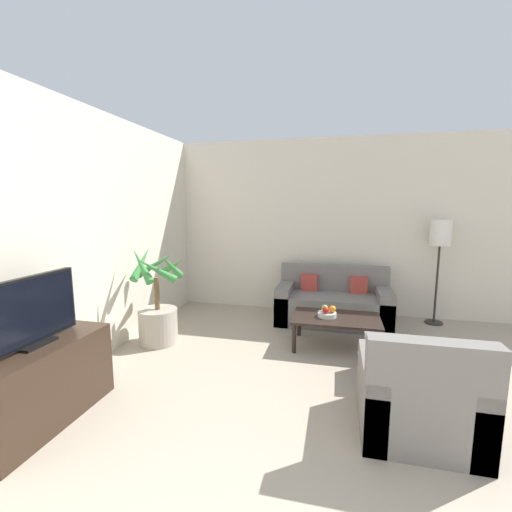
# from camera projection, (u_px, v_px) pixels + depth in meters

# --- Properties ---
(wall_back) EXTENTS (8.16, 0.06, 2.70)m
(wall_back) POSITION_uv_depth(u_px,v_px,m) (390.00, 228.00, 5.12)
(wall_back) COLOR beige
(wall_back) RESTS_ON ground_plane
(wall_left) EXTENTS (0.06, 7.39, 2.70)m
(wall_left) POSITION_uv_depth(u_px,v_px,m) (45.00, 243.00, 3.06)
(wall_left) COLOR beige
(wall_left) RESTS_ON ground_plane
(tv_console) EXTENTS (0.50, 1.11, 0.63)m
(tv_console) POSITION_uv_depth(u_px,v_px,m) (39.00, 383.00, 2.65)
(tv_console) COLOR #332319
(tv_console) RESTS_ON ground_plane
(television) EXTENTS (0.18, 0.80, 0.53)m
(television) POSITION_uv_depth(u_px,v_px,m) (32.00, 311.00, 2.57)
(television) COLOR black
(television) RESTS_ON tv_console
(potted_palm) EXTENTS (0.70, 0.71, 1.21)m
(potted_palm) POSITION_uv_depth(u_px,v_px,m) (158.00, 311.00, 4.18)
(potted_palm) COLOR #ADA393
(potted_palm) RESTS_ON ground_plane
(sofa_loveseat) EXTENTS (1.58, 0.78, 0.79)m
(sofa_loveseat) POSITION_uv_depth(u_px,v_px,m) (333.00, 304.00, 4.95)
(sofa_loveseat) COLOR slate
(sofa_loveseat) RESTS_ON ground_plane
(floor_lamp) EXTENTS (0.27, 0.27, 1.49)m
(floor_lamp) POSITION_uv_depth(u_px,v_px,m) (440.00, 239.00, 4.75)
(floor_lamp) COLOR #2D2823
(floor_lamp) RESTS_ON ground_plane
(coffee_table) EXTENTS (1.02, 0.64, 0.37)m
(coffee_table) POSITION_uv_depth(u_px,v_px,m) (336.00, 320.00, 4.06)
(coffee_table) COLOR black
(coffee_table) RESTS_ON ground_plane
(fruit_bowl) EXTENTS (0.22, 0.22, 0.05)m
(fruit_bowl) POSITION_uv_depth(u_px,v_px,m) (327.00, 315.00, 4.05)
(fruit_bowl) COLOR beige
(fruit_bowl) RESTS_ON coffee_table
(apple_red) EXTENTS (0.08, 0.08, 0.08)m
(apple_red) POSITION_uv_depth(u_px,v_px,m) (326.00, 310.00, 4.01)
(apple_red) COLOR red
(apple_red) RESTS_ON fruit_bowl
(apple_green) EXTENTS (0.08, 0.08, 0.08)m
(apple_green) POSITION_uv_depth(u_px,v_px,m) (325.00, 308.00, 4.09)
(apple_green) COLOR olive
(apple_green) RESTS_ON fruit_bowl
(orange_fruit) EXTENTS (0.08, 0.08, 0.08)m
(orange_fruit) POSITION_uv_depth(u_px,v_px,m) (332.00, 309.00, 4.04)
(orange_fruit) COLOR orange
(orange_fruit) RESTS_ON fruit_bowl
(armchair) EXTENTS (0.81, 0.79, 0.83)m
(armchair) POSITION_uv_depth(u_px,v_px,m) (418.00, 398.00, 2.52)
(armchair) COLOR slate
(armchair) RESTS_ON ground_plane
(ottoman) EXTENTS (0.61, 0.46, 0.39)m
(ottoman) POSITION_uv_depth(u_px,v_px,m) (398.00, 361.00, 3.31)
(ottoman) COLOR slate
(ottoman) RESTS_ON ground_plane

